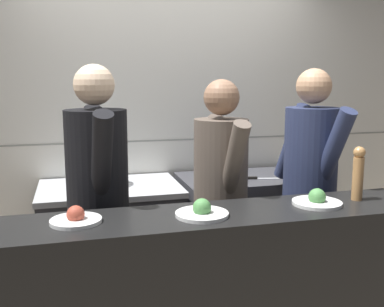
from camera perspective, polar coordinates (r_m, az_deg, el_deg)
wall_back_tiled at (r=3.79m, az=-3.02°, el=4.02°), size 8.00×0.06×2.60m
oven_range at (r=3.52m, az=-10.19°, el=-10.98°), size 1.04×0.71×0.88m
prep_counter at (r=3.76m, az=6.95°, el=-9.55°), size 1.08×0.65×0.88m
pass_counter at (r=2.51m, az=6.04°, el=-18.31°), size 2.56×0.45×1.00m
stock_pot at (r=3.41m, az=-11.65°, el=-2.31°), size 0.33×0.33×0.19m
chefs_knife at (r=3.58m, az=9.10°, el=-3.12°), size 0.40×0.11×0.02m
plated_dish_main at (r=2.19m, az=-14.54°, el=-7.98°), size 0.24×0.24×0.08m
plated_dish_appetiser at (r=2.22m, az=1.27°, el=-7.39°), size 0.26×0.26×0.09m
plated_dish_dessert at (r=2.51m, az=15.58°, el=-5.78°), size 0.26×0.26×0.09m
pepper_mill at (r=2.64m, az=20.35°, el=-2.25°), size 0.07×0.07×0.30m
chef_head_cook at (r=2.68m, az=-11.83°, el=-5.67°), size 0.38×0.76×1.74m
chef_sous at (r=2.84m, az=3.64°, el=-5.61°), size 0.35×0.73×1.66m
chef_line at (r=3.11m, az=14.69°, el=-3.85°), size 0.40×0.76×1.73m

